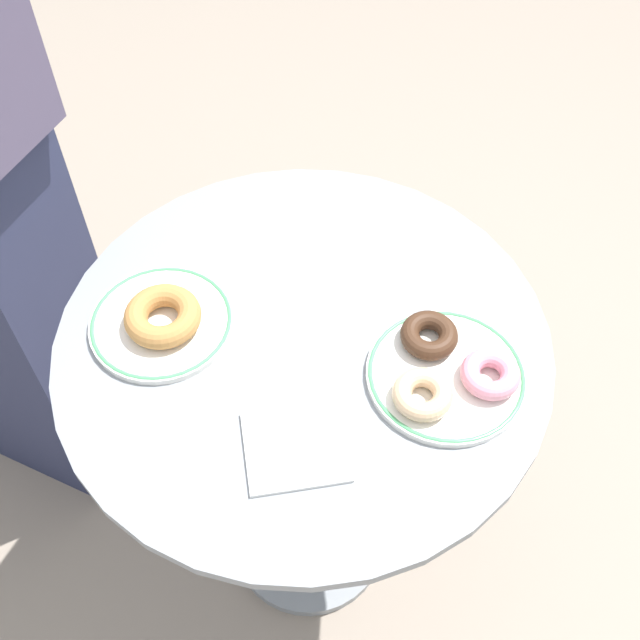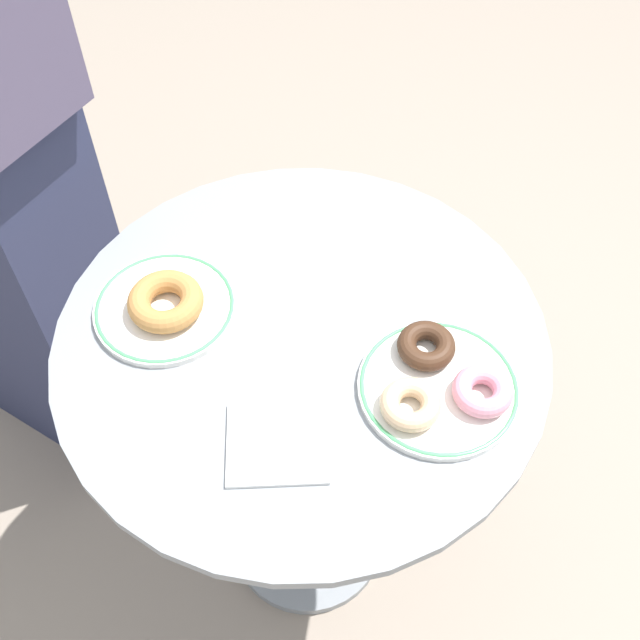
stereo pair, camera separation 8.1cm
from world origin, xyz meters
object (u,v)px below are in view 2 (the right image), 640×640
Objects in this scene: cafe_table at (304,411)px; donut_glazed at (410,404)px; donut_pink_frosted at (482,391)px; donut_chocolate at (426,346)px; plate_right at (438,387)px; paper_napkin at (277,443)px; plate_left at (165,307)px; donut_old_fashioned at (166,301)px.

cafe_table is 9.46× the size of donut_glazed.
donut_pink_frosted is 1.00× the size of donut_chocolate.
donut_chocolate reaches higher than plate_right.
donut_chocolate is at bearing 50.27° from paper_napkin.
plate_left is 1.89× the size of donut_old_fashioned.
cafe_table is 0.30m from donut_glazed.
donut_pink_frosted is (0.46, -0.03, 0.02)m from plate_left.
cafe_table is at bearing 3.89° from donut_old_fashioned.
cafe_table is 0.30m from plate_left.
donut_old_fashioned is at bearing 176.83° from plate_right.
donut_pink_frosted is at bearing -8.29° from cafe_table.
plate_right is 0.06m from donut_chocolate.
plate_right is at bearing 177.59° from donut_pink_frosted.
donut_pink_frosted is (0.26, -0.04, 0.23)m from cafe_table.
donut_pink_frosted is 1.00× the size of donut_glazed.
cafe_table is at bearing 170.10° from plate_right.
plate_left is 2.56× the size of donut_glazed.
donut_glazed is (-0.00, -0.10, 0.00)m from donut_chocolate.
donut_glazed reaches higher than plate_left.
donut_chocolate is (-0.08, 0.05, 0.00)m from donut_pink_frosted.
donut_glazed is (0.38, -0.07, 0.02)m from plate_left.
donut_chocolate is (-0.03, 0.05, 0.02)m from plate_right.
donut_chocolate is (0.38, 0.02, 0.02)m from plate_left.
plate_left is 0.41m from plate_right.
plate_right is at bearing -9.90° from cafe_table.
paper_napkin reaches higher than cafe_table.
plate_right is at bearing 57.80° from donut_glazed.
donut_chocolate and donut_glazed have the same top height.
plate_left is 2.56× the size of donut_chocolate.
plate_left is (-0.20, -0.01, 0.21)m from cafe_table.
donut_pink_frosted and donut_chocolate have the same top height.
donut_chocolate is (0.17, 0.01, 0.23)m from cafe_table.
plate_right is 2.71× the size of donut_chocolate.
plate_right is (0.41, -0.03, 0.00)m from plate_left.
donut_glazed is at bearing -152.30° from donut_pink_frosted.
plate_right reaches higher than cafe_table.
donut_old_fashioned is 0.27m from paper_napkin.
plate_left is 2.56× the size of donut_pink_frosted.
donut_pink_frosted reaches higher than cafe_table.
plate_left is 1.59× the size of paper_napkin.
donut_chocolate reaches higher than cafe_table.
donut_glazed is (0.17, -0.08, 0.23)m from cafe_table.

